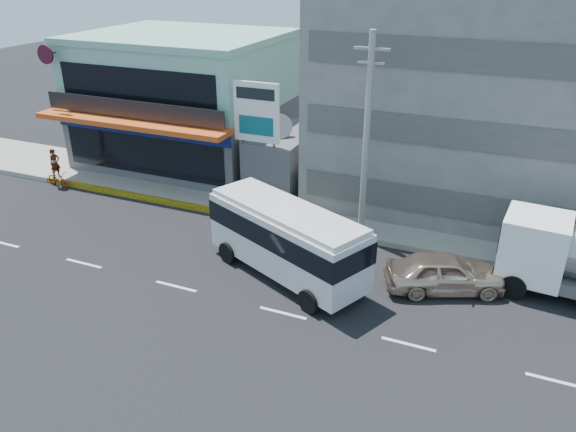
% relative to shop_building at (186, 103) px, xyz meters
% --- Properties ---
extents(ground, '(120.00, 120.00, 0.00)m').
position_rel_shop_building_xyz_m(ground, '(8.00, -13.95, -4.00)').
color(ground, black).
rests_on(ground, ground).
extents(sidewalk, '(70.00, 5.00, 0.30)m').
position_rel_shop_building_xyz_m(sidewalk, '(13.00, -4.45, -3.85)').
color(sidewalk, gray).
rests_on(sidewalk, ground).
extents(shop_building, '(12.40, 11.70, 8.00)m').
position_rel_shop_building_xyz_m(shop_building, '(0.00, 0.00, 0.00)').
color(shop_building, '#444549').
rests_on(shop_building, ground).
extents(concrete_building, '(16.00, 12.00, 14.00)m').
position_rel_shop_building_xyz_m(concrete_building, '(18.00, 1.05, 3.00)').
color(concrete_building, gray).
rests_on(concrete_building, ground).
extents(gap_structure, '(3.00, 6.00, 3.50)m').
position_rel_shop_building_xyz_m(gap_structure, '(8.00, -1.95, -2.25)').
color(gap_structure, '#444549').
rests_on(gap_structure, ground).
extents(satellite_dish, '(1.50, 1.50, 0.15)m').
position_rel_shop_building_xyz_m(satellite_dish, '(8.00, -2.95, -0.42)').
color(satellite_dish, slate).
rests_on(satellite_dish, gap_structure).
extents(billboard, '(2.60, 0.18, 6.90)m').
position_rel_shop_building_xyz_m(billboard, '(7.50, -4.75, 0.93)').
color(billboard, gray).
rests_on(billboard, ground).
extents(utility_pole_near, '(1.60, 0.30, 10.00)m').
position_rel_shop_building_xyz_m(utility_pole_near, '(14.00, -6.55, 1.15)').
color(utility_pole_near, '#999993').
rests_on(utility_pole_near, ground).
extents(minibus, '(8.15, 5.54, 3.27)m').
position_rel_shop_building_xyz_m(minibus, '(12.00, -11.23, -2.04)').
color(minibus, silver).
rests_on(minibus, ground).
extents(sedan, '(5.32, 3.74, 1.68)m').
position_rel_shop_building_xyz_m(sedan, '(18.57, -9.73, -3.16)').
color(sedan, beige).
rests_on(sedan, ground).
extents(motorcycle_rider, '(1.95, 1.03, 2.38)m').
position_rel_shop_building_xyz_m(motorcycle_rider, '(-4.86, -7.15, -3.21)').
color(motorcycle_rider, '#600D0F').
rests_on(motorcycle_rider, ground).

